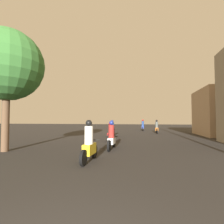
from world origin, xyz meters
TOP-DOWN VIEW (x-y plane):
  - motorcycle_yellow at (-1.25, 5.31)m, footprint 0.60×1.87m
  - motorcycle_white at (-0.95, 8.23)m, footprint 0.60×1.95m
  - motorcycle_red at (-1.75, 11.81)m, footprint 0.60×1.84m
  - motorcycle_black at (-2.24, 15.19)m, footprint 0.60×1.96m
  - motorcycle_orange at (2.14, 20.11)m, footprint 0.60×2.14m
  - motorcycle_blue at (0.46, 24.75)m, footprint 0.60×2.07m
  - street_tree at (-6.14, 6.58)m, footprint 3.69×3.69m

SIDE VIEW (x-z plane):
  - motorcycle_red at x=-1.75m, z-range -0.14..1.28m
  - motorcycle_white at x=-0.95m, z-range -0.15..1.41m
  - motorcycle_black at x=-2.24m, z-range -0.16..1.41m
  - motorcycle_yellow at x=-1.25m, z-range -0.16..1.44m
  - motorcycle_orange at x=2.14m, z-range -0.16..1.43m
  - motorcycle_blue at x=0.46m, z-range -0.17..1.47m
  - street_tree at x=-6.14m, z-range 1.27..7.56m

